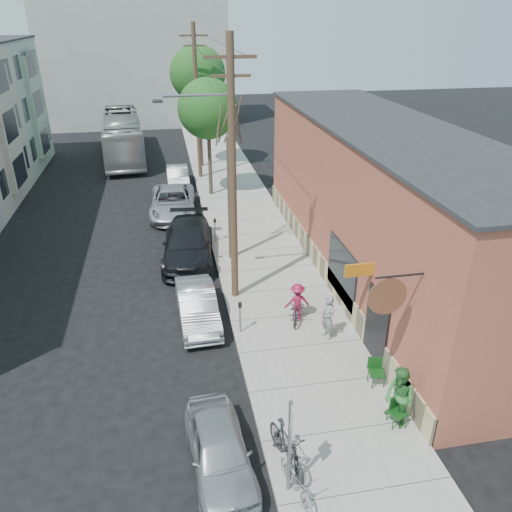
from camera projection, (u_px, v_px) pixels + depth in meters
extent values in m
plane|color=black|center=(181.00, 363.00, 16.87)|extent=(120.00, 120.00, 0.00)
cube|color=#A8A49B|center=(249.00, 228.00, 27.25)|extent=(4.50, 58.00, 0.15)
cube|color=#A6523D|center=(381.00, 205.00, 21.33)|extent=(5.00, 20.00, 6.50)
cube|color=#2B2B2D|center=(391.00, 127.00, 19.88)|extent=(5.20, 20.20, 0.12)
cube|color=#CEB380|center=(321.00, 266.00, 22.11)|extent=(0.10, 20.00, 1.10)
cube|color=black|center=(377.00, 328.00, 16.48)|extent=(0.10, 1.60, 2.60)
cube|color=black|center=(342.00, 271.00, 19.44)|extent=(0.08, 3.00, 2.20)
cylinder|color=brown|center=(387.00, 297.00, 13.24)|extent=(1.10, 0.06, 1.10)
cube|color=#BE7116|center=(359.00, 270.00, 16.32)|extent=(1.00, 0.08, 0.45)
cube|color=#BFB39C|center=(2.00, 129.00, 29.25)|extent=(1.10, 3.20, 7.00)
cube|color=#A0B79B|center=(31.00, 106.00, 36.31)|extent=(1.10, 3.20, 7.00)
cube|color=#A7A8A3|center=(137.00, 63.00, 50.96)|extent=(18.00, 8.00, 12.00)
cube|color=slate|center=(289.00, 447.00, 11.65)|extent=(0.07, 0.07, 2.80)
cube|color=silver|center=(291.00, 415.00, 11.21)|extent=(0.02, 0.45, 0.60)
cylinder|color=slate|center=(240.00, 319.00, 18.04)|extent=(0.06, 0.06, 1.10)
cylinder|color=black|center=(240.00, 305.00, 17.78)|extent=(0.14, 0.14, 0.18)
cylinder|color=slate|center=(215.00, 232.00, 25.21)|extent=(0.06, 0.06, 1.10)
cylinder|color=black|center=(215.00, 221.00, 24.95)|extent=(0.14, 0.14, 0.18)
cylinder|color=#503A28|center=(233.00, 178.00, 18.46)|extent=(0.28, 0.28, 10.00)
cube|color=#503A28|center=(230.00, 57.00, 16.61)|extent=(1.80, 0.12, 0.12)
cube|color=#503A28|center=(231.00, 76.00, 16.87)|extent=(1.40, 0.10, 0.10)
cylinder|color=slate|center=(157.00, 99.00, 16.77)|extent=(0.35, 0.24, 0.24)
cylinder|color=#503A28|center=(197.00, 104.00, 33.29)|extent=(0.28, 0.28, 10.00)
cube|color=#503A28|center=(194.00, 35.00, 31.44)|extent=(1.80, 0.12, 0.12)
cube|color=#503A28|center=(194.00, 46.00, 31.70)|extent=(1.40, 0.10, 0.10)
cylinder|color=#44392C|center=(230.00, 200.00, 22.59)|extent=(0.24, 0.24, 5.74)
cylinder|color=#44392C|center=(210.00, 155.00, 31.05)|extent=(0.24, 0.24, 5.02)
sphere|color=#266021|center=(208.00, 109.00, 29.80)|extent=(3.61, 3.61, 3.61)
cylinder|color=#44392C|center=(200.00, 124.00, 36.63)|extent=(0.24, 0.24, 6.23)
sphere|color=#266021|center=(198.00, 74.00, 35.08)|extent=(3.92, 3.92, 3.92)
imported|color=gray|center=(328.00, 317.00, 17.61)|extent=(0.55, 0.70, 1.70)
imported|color=#307834|center=(399.00, 397.00, 13.82)|extent=(0.90, 1.05, 1.88)
imported|color=#9C163E|center=(297.00, 302.00, 18.74)|extent=(0.98, 0.58, 1.50)
imported|color=black|center=(297.00, 308.00, 18.87)|extent=(1.20, 1.90, 0.94)
imported|color=black|center=(286.00, 447.00, 12.70)|extent=(0.98, 2.06, 1.19)
imported|color=gray|center=(296.00, 481.00, 11.97)|extent=(0.90, 1.72, 0.86)
imported|color=#AAACB2|center=(219.00, 450.00, 12.74)|extent=(1.78, 3.85, 1.28)
imported|color=#B7BBBF|center=(197.00, 306.00, 18.91)|extent=(1.56, 4.08, 1.33)
imported|color=black|center=(188.00, 243.00, 23.64)|extent=(2.83, 5.86, 1.65)
imported|color=#B7B7BF|center=(173.00, 202.00, 28.94)|extent=(2.80, 5.60, 1.52)
imported|color=#989C9F|center=(178.00, 177.00, 33.70)|extent=(1.45, 4.04, 1.33)
imported|color=beige|center=(123.00, 136.00, 39.93)|extent=(3.74, 12.42, 3.41)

